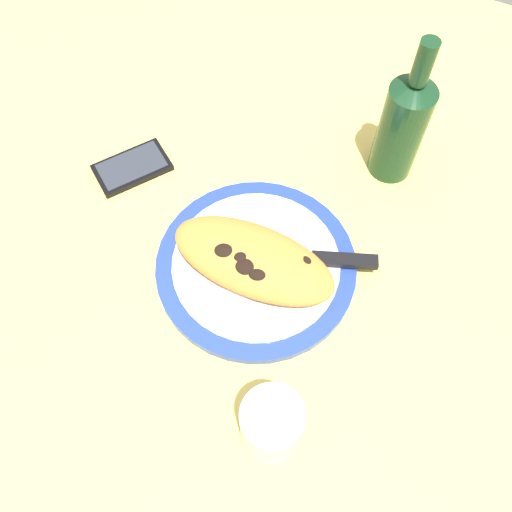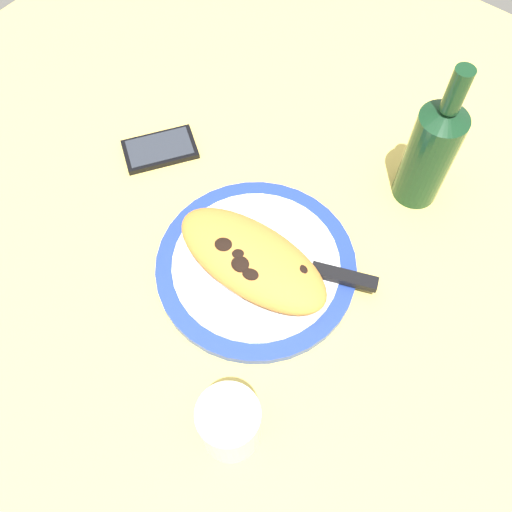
% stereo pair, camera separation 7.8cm
% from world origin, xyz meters
% --- Properties ---
extents(ground_plane, '(1.50, 1.50, 0.03)m').
position_xyz_m(ground_plane, '(0.00, 0.00, -0.01)').
color(ground_plane, '#EACC60').
extents(plate, '(0.29, 0.29, 0.02)m').
position_xyz_m(plate, '(0.00, 0.00, 0.01)').
color(plate, '#233D99').
rests_on(plate, ground_plane).
extents(calzone, '(0.24, 0.12, 0.05)m').
position_xyz_m(calzone, '(-0.00, -0.01, 0.04)').
color(calzone, orange).
rests_on(calzone, plate).
extents(fork, '(0.17, 0.02, 0.00)m').
position_xyz_m(fork, '(0.01, -0.05, 0.02)').
color(fork, silver).
rests_on(fork, plate).
extents(knife, '(0.21, 0.10, 0.01)m').
position_xyz_m(knife, '(0.09, 0.05, 0.02)').
color(knife, silver).
rests_on(knife, plate).
extents(smartphone, '(0.12, 0.14, 0.01)m').
position_xyz_m(smartphone, '(-0.26, 0.07, 0.01)').
color(smartphone, black).
rests_on(smartphone, ground_plane).
extents(water_glass, '(0.07, 0.07, 0.10)m').
position_xyz_m(water_glass, '(0.12, -0.20, 0.04)').
color(water_glass, silver).
rests_on(water_glass, ground_plane).
extents(wine_bottle, '(0.07, 0.07, 0.25)m').
position_xyz_m(wine_bottle, '(0.11, 0.26, 0.10)').
color(wine_bottle, '#14381E').
rests_on(wine_bottle, ground_plane).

